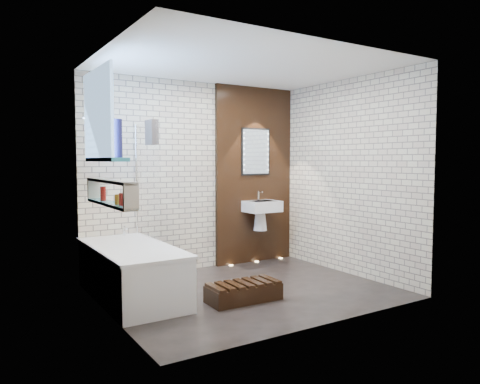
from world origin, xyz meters
TOP-DOWN VIEW (x-y plane):
  - ground at (0.00, 0.00)m, footprint 3.20×3.20m
  - room_shell at (0.00, 0.00)m, footprint 3.24×3.20m
  - walnut_panel at (0.95, 1.27)m, footprint 1.30×0.06m
  - clerestory_window at (-1.57, 0.35)m, footprint 0.18×1.00m
  - display_niche at (-1.53, 0.15)m, footprint 0.14×1.30m
  - bathtub at (-1.22, 0.45)m, footprint 0.79×1.74m
  - bath_screen at (-0.87, 0.89)m, footprint 0.01×0.78m
  - towel at (-0.87, 0.71)m, footprint 0.09×0.22m
  - shower_head at (-1.30, 0.95)m, footprint 0.18×0.18m
  - washbasin at (0.95, 1.07)m, footprint 0.50×0.36m
  - led_mirror at (0.95, 1.23)m, footprint 0.50×0.02m
  - walnut_step at (-0.23, -0.30)m, footprint 0.81×0.38m
  - niche_bottles at (-1.53, 0.13)m, footprint 0.06×0.69m
  - sill_vases at (-1.50, -0.03)m, footprint 0.09×0.09m
  - floor_uplights at (0.95, 1.20)m, footprint 0.96×0.06m

SIDE VIEW (x-z plane):
  - ground at x=0.00m, z-range 0.00..0.00m
  - floor_uplights at x=0.95m, z-range 0.00..0.01m
  - walnut_step at x=-0.23m, z-range 0.00..0.18m
  - bathtub at x=-1.22m, z-range -0.06..0.64m
  - washbasin at x=0.95m, z-range 0.50..1.08m
  - niche_bottles at x=-1.53m, z-range 1.09..1.24m
  - display_niche at x=-1.53m, z-range 1.07..1.33m
  - bath_screen at x=-0.87m, z-range 0.58..1.98m
  - walnut_panel at x=0.95m, z-range 0.00..2.60m
  - room_shell at x=0.00m, z-range 0.00..2.60m
  - led_mirror at x=0.95m, z-range 1.30..2.00m
  - sill_vases at x=-1.50m, z-range 1.55..1.92m
  - towel at x=-0.87m, z-range 1.70..2.00m
  - clerestory_window at x=-1.57m, z-range 1.43..2.37m
  - shower_head at x=-1.30m, z-range 1.99..2.01m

